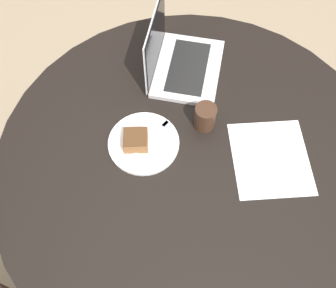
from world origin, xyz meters
TOP-DOWN VIEW (x-y plane):
  - ground_plane at (0.00, 0.00)m, footprint 12.00×12.00m
  - dining_table at (0.00, 0.00)m, footprint 1.32×1.32m
  - paper_document at (-0.04, 0.25)m, footprint 0.34×0.32m
  - plate at (-0.01, -0.17)m, footprint 0.24×0.24m
  - cake_slice at (-0.00, -0.19)m, footprint 0.09×0.10m
  - fork at (-0.05, -0.14)m, footprint 0.16×0.10m
  - coffee_glass at (-0.13, 0.02)m, footprint 0.07×0.07m
  - laptop at (-0.36, -0.12)m, footprint 0.32×0.25m

SIDE VIEW (x-z plane):
  - ground_plane at x=0.00m, z-range 0.00..0.00m
  - dining_table at x=0.00m, z-range 0.27..1.02m
  - paper_document at x=-0.04m, z-range 0.74..0.75m
  - plate at x=-0.01m, z-range 0.74..0.76m
  - fork at x=-0.05m, z-range 0.76..0.76m
  - cake_slice at x=0.00m, z-range 0.76..0.80m
  - laptop at x=-0.36m, z-range 0.66..0.92m
  - coffee_glass at x=-0.13m, z-range 0.74..0.84m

